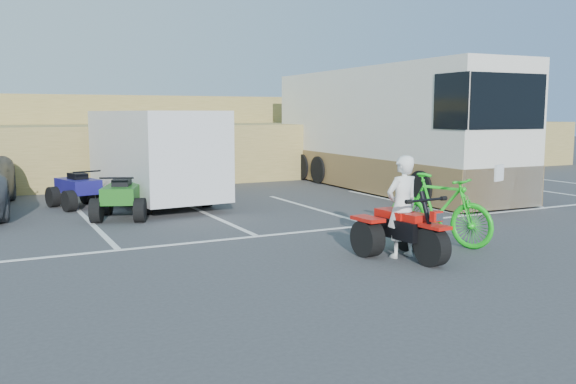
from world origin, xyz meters
name	(u,v)px	position (x,y,z in m)	size (l,w,h in m)	color
ground	(317,263)	(0.00, 0.00, 0.00)	(100.00, 100.00, 0.00)	#3A3A3D
parking_stripes	(263,220)	(0.87, 4.07, 0.00)	(28.00, 5.16, 0.01)	white
grass_embankment	(119,139)	(0.00, 15.48, 1.42)	(40.00, 8.50, 3.10)	olive
red_trike_atv	(407,259)	(1.49, -0.42, 0.00)	(1.26, 1.67, 1.09)	#BC120A
rider	(402,207)	(1.47, -0.27, 0.86)	(0.63, 0.41, 1.73)	white
green_dirt_bike	(439,209)	(2.74, 0.27, 0.65)	(0.61, 2.18, 1.31)	#14BF19
cargo_trailer	(154,154)	(-0.64, 7.74, 1.34)	(2.57, 5.47, 2.47)	silver
rv_motorhome	(386,138)	(6.83, 7.64, 1.63)	(2.98, 10.50, 3.74)	silver
quad_atv_blue	(79,207)	(-2.61, 7.88, 0.00)	(1.14, 1.53, 1.00)	navy
quad_atv_green	(123,218)	(-1.94, 5.69, 0.00)	(1.18, 1.59, 1.04)	#195D15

